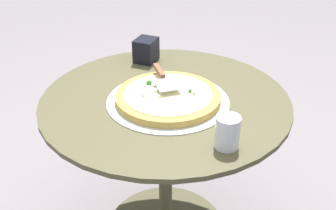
% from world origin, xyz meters
% --- Properties ---
extents(patio_table, '(0.93, 0.93, 0.70)m').
position_xyz_m(patio_table, '(0.00, 0.00, 0.51)').
color(patio_table, brown).
rests_on(patio_table, ground).
extents(pizza_on_tray, '(0.45, 0.45, 0.05)m').
position_xyz_m(pizza_on_tray, '(0.03, 0.02, 0.72)').
color(pizza_on_tray, silver).
rests_on(pizza_on_tray, patio_table).
extents(pizza_server, '(0.20, 0.16, 0.02)m').
position_xyz_m(pizza_server, '(-0.05, -0.03, 0.76)').
color(pizza_server, silver).
rests_on(pizza_server, pizza_on_tray).
extents(drinking_cup, '(0.08, 0.08, 0.10)m').
position_xyz_m(drinking_cup, '(0.23, 0.28, 0.75)').
color(drinking_cup, white).
rests_on(drinking_cup, patio_table).
extents(napkin_dispenser, '(0.10, 0.09, 0.10)m').
position_xyz_m(napkin_dispenser, '(-0.28, -0.19, 0.75)').
color(napkin_dispenser, black).
rests_on(napkin_dispenser, patio_table).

